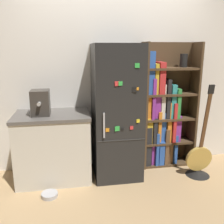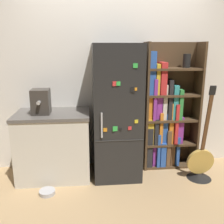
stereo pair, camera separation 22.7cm
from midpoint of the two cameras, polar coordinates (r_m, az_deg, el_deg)
The scene contains 8 objects.
ground_plane at distance 3.40m, azimuth 3.19°, elevation -14.74°, with size 16.00×16.00×0.00m, color tan.
wall_back at distance 3.46m, azimuth 2.30°, elevation 8.48°, with size 8.00×0.05×2.60m.
refrigerator at distance 3.21m, azimuth 3.04°, elevation -0.07°, with size 0.60×0.66×1.71m.
bookshelf at distance 3.58m, azimuth 13.83°, elevation -0.61°, with size 0.76×0.31×1.74m.
kitchen_counter at distance 3.33m, azimuth -11.19°, elevation -7.38°, with size 0.93×0.63×0.87m.
espresso_machine at distance 3.14m, azimuth -13.97°, elevation 2.31°, with size 0.21×0.29×0.31m.
guitar at distance 3.53m, azimuth 21.28°, elevation -11.46°, with size 0.35×0.31×1.24m.
pet_bowl at distance 3.12m, azimuth -12.49°, elevation -17.44°, with size 0.19×0.19×0.05m.
Camera 2 is at (-0.36, -2.95, 1.65)m, focal length 40.00 mm.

